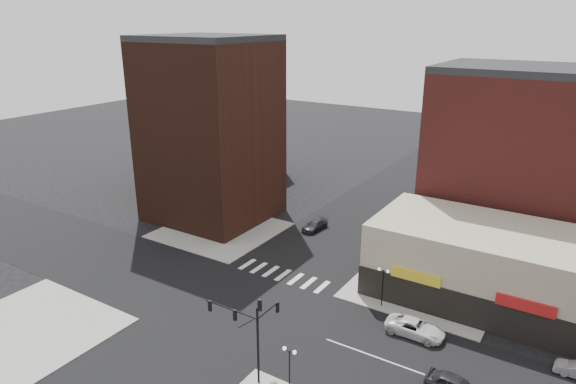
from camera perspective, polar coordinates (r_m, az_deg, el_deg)
The scene contains 15 objects.
ground at distance 53.64m, azimuth -5.36°, elevation -12.71°, with size 240.00×240.00×0.00m, color black.
road_ew at distance 53.63m, azimuth -5.36°, elevation -12.70°, with size 200.00×14.00×0.02m, color black.
road_ns at distance 53.63m, azimuth -5.36°, elevation -12.70°, with size 14.00×200.00×0.02m, color black.
sidewalk_nw at distance 71.82m, azimuth -7.50°, elevation -4.21°, with size 15.00×15.00×0.12m, color gray.
sidewalk_ne at distance 59.20m, azimuth 15.04°, elevation -10.02°, with size 15.00×15.00×0.12m, color gray.
sidewalk_sw at distance 55.53m, azimuth -27.49°, elevation -13.74°, with size 15.00×15.00×0.12m, color gray.
building_nw at distance 73.77m, azimuth -8.64°, elevation 6.52°, with size 16.00×15.00×25.00m, color #361911.
building_nw_low at distance 94.94m, azimuth -8.31°, elevation 5.26°, with size 20.00×18.00×12.00m, color #361911.
building_ne_midrise at distance 68.12m, azimuth 23.35°, elevation 2.83°, with size 18.00×15.00×22.00m, color maroon.
building_ne_row at distance 56.96m, azimuth 21.75°, elevation -8.30°, with size 24.20×12.20×8.00m.
traffic_signal at distance 42.00m, azimuth -4.19°, elevation -14.48°, with size 5.59×3.09×7.77m.
street_lamp_se_a at distance 41.09m, azimuth 0.16°, elevation -18.12°, with size 1.22×0.32×4.16m.
street_lamp_ne at distance 52.91m, azimuth 10.52°, elevation -9.34°, with size 1.22×0.32×4.16m.
white_suv at distance 50.50m, azimuth 13.95°, elevation -14.43°, with size 2.51×5.44×1.51m, color silver.
dark_sedan_north at distance 71.28m, azimuth 2.99°, elevation -3.72°, with size 1.87×4.59×1.33m, color black.
Camera 1 is at (28.50, -35.77, 28.02)m, focal length 32.00 mm.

